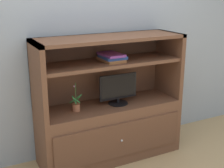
{
  "coord_description": "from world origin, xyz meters",
  "views": [
    {
      "loc": [
        -1.46,
        -2.52,
        1.89
      ],
      "look_at": [
        0.0,
        0.35,
        0.9
      ],
      "focal_mm": 49.61,
      "sensor_mm": 36.0,
      "label": 1
    }
  ],
  "objects_px": {
    "magazine_stack": "(111,57)",
    "potted_plant": "(76,107)",
    "media_console": "(110,119)",
    "tv_monitor": "(118,89)"
  },
  "relations": [
    {
      "from": "magazine_stack",
      "to": "tv_monitor",
      "type": "bearing_deg",
      "value": -21.41
    },
    {
      "from": "tv_monitor",
      "to": "magazine_stack",
      "type": "height_order",
      "value": "magazine_stack"
    },
    {
      "from": "media_console",
      "to": "magazine_stack",
      "type": "xyz_separation_m",
      "value": [
        0.02,
        -0.01,
        0.72
      ]
    },
    {
      "from": "media_console",
      "to": "tv_monitor",
      "type": "distance_m",
      "value": 0.37
    },
    {
      "from": "magazine_stack",
      "to": "potted_plant",
      "type": "bearing_deg",
      "value": -177.33
    },
    {
      "from": "potted_plant",
      "to": "magazine_stack",
      "type": "bearing_deg",
      "value": 2.67
    },
    {
      "from": "media_console",
      "to": "potted_plant",
      "type": "bearing_deg",
      "value": -176.23
    },
    {
      "from": "media_console",
      "to": "potted_plant",
      "type": "distance_m",
      "value": 0.47
    },
    {
      "from": "media_console",
      "to": "potted_plant",
      "type": "height_order",
      "value": "media_console"
    },
    {
      "from": "tv_monitor",
      "to": "potted_plant",
      "type": "relative_size",
      "value": 1.44
    }
  ]
}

